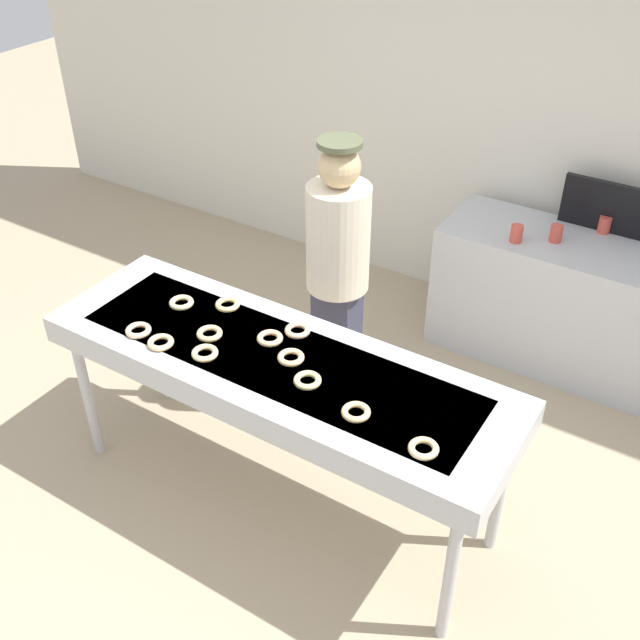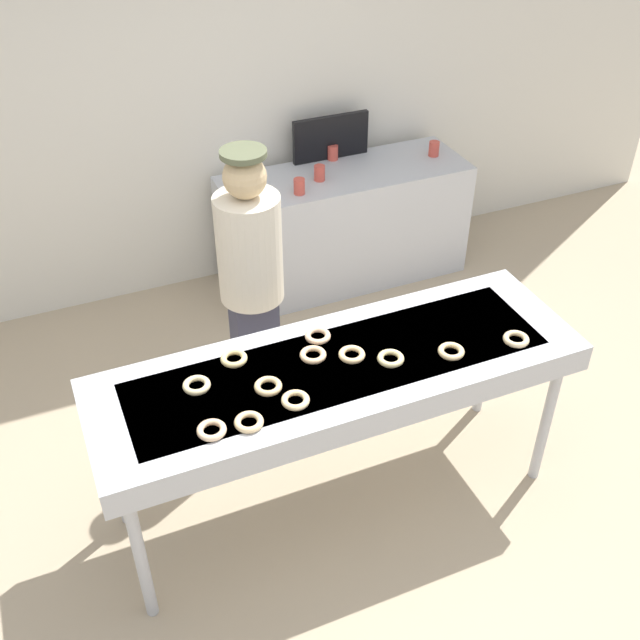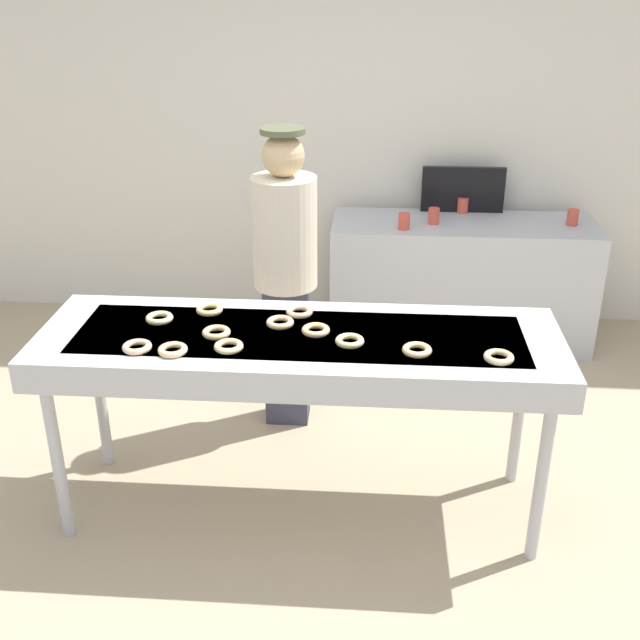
{
  "view_description": "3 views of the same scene",
  "coord_description": "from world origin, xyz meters",
  "px_view_note": "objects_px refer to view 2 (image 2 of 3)",
  "views": [
    {
      "loc": [
        1.64,
        -2.21,
        3.09
      ],
      "look_at": [
        0.11,
        0.2,
        1.07
      ],
      "focal_mm": 42.35,
      "sensor_mm": 36.0,
      "label": 1
    },
    {
      "loc": [
        -1.13,
        -2.43,
        3.19
      ],
      "look_at": [
        0.02,
        0.27,
        0.99
      ],
      "focal_mm": 42.58,
      "sensor_mm": 36.0,
      "label": 2
    },
    {
      "loc": [
        0.31,
        -3.02,
        2.41
      ],
      "look_at": [
        0.08,
        0.2,
        0.91
      ],
      "focal_mm": 43.03,
      "sensor_mm": 36.0,
      "label": 3
    }
  ],
  "objects_px": {
    "paper_cup_0": "(299,186)",
    "paper_cup_1": "(319,173)",
    "plain_donut_4": "(391,358)",
    "plain_donut_3": "(197,385)",
    "plain_donut_0": "(318,336)",
    "paper_cup_2": "(434,149)",
    "menu_display": "(331,137)",
    "plain_donut_1": "(295,400)",
    "plain_donut_7": "(268,386)",
    "prep_counter": "(344,226)",
    "plain_donut_5": "(516,339)",
    "plain_donut_8": "(451,351)",
    "plain_donut_11": "(313,355)",
    "plain_donut_6": "(212,430)",
    "fryer_conveyor": "(339,375)",
    "plain_donut_10": "(352,355)",
    "plain_donut_2": "(234,359)",
    "plain_donut_9": "(249,422)",
    "paper_cup_3": "(333,153)",
    "worker_baker": "(251,277)"
  },
  "relations": [
    {
      "from": "plain_donut_9",
      "to": "prep_counter",
      "type": "xyz_separation_m",
      "value": [
        1.43,
        2.16,
        -0.52
      ]
    },
    {
      "from": "plain_donut_6",
      "to": "plain_donut_1",
      "type": "bearing_deg",
      "value": 4.76
    },
    {
      "from": "plain_donut_3",
      "to": "plain_donut_10",
      "type": "bearing_deg",
      "value": -5.99
    },
    {
      "from": "plain_donut_3",
      "to": "menu_display",
      "type": "xyz_separation_m",
      "value": [
        1.57,
        2.1,
        0.06
      ]
    },
    {
      "from": "menu_display",
      "to": "plain_donut_5",
      "type": "bearing_deg",
      "value": -91.88
    },
    {
      "from": "prep_counter",
      "to": "paper_cup_2",
      "type": "relative_size",
      "value": 16.67
    },
    {
      "from": "plain_donut_6",
      "to": "plain_donut_7",
      "type": "bearing_deg",
      "value": 27.93
    },
    {
      "from": "plain_donut_8",
      "to": "paper_cup_1",
      "type": "relative_size",
      "value": 1.18
    },
    {
      "from": "plain_donut_11",
      "to": "prep_counter",
      "type": "xyz_separation_m",
      "value": [
        1.01,
        1.86,
        -0.52
      ]
    },
    {
      "from": "plain_donut_1",
      "to": "paper_cup_3",
      "type": "distance_m",
      "value": 2.63
    },
    {
      "from": "plain_donut_4",
      "to": "paper_cup_1",
      "type": "relative_size",
      "value": 1.18
    },
    {
      "from": "paper_cup_0",
      "to": "paper_cup_1",
      "type": "relative_size",
      "value": 1.0
    },
    {
      "from": "plain_donut_6",
      "to": "plain_donut_7",
      "type": "relative_size",
      "value": 1.0
    },
    {
      "from": "plain_donut_1",
      "to": "paper_cup_2",
      "type": "xyz_separation_m",
      "value": [
        1.9,
        2.11,
        -0.04
      ]
    },
    {
      "from": "plain_donut_0",
      "to": "menu_display",
      "type": "distance_m",
      "value": 2.2
    },
    {
      "from": "plain_donut_5",
      "to": "plain_donut_3",
      "type": "bearing_deg",
      "value": 169.45
    },
    {
      "from": "paper_cup_1",
      "to": "plain_donut_3",
      "type": "bearing_deg",
      "value": -126.92
    },
    {
      "from": "fryer_conveyor",
      "to": "prep_counter",
      "type": "xyz_separation_m",
      "value": [
        0.92,
        1.94,
        -0.43
      ]
    },
    {
      "from": "fryer_conveyor",
      "to": "plain_donut_2",
      "type": "xyz_separation_m",
      "value": [
        -0.44,
        0.2,
        0.09
      ]
    },
    {
      "from": "plain_donut_9",
      "to": "paper_cup_1",
      "type": "distance_m",
      "value": 2.45
    },
    {
      "from": "plain_donut_11",
      "to": "paper_cup_1",
      "type": "relative_size",
      "value": 1.18
    },
    {
      "from": "plain_donut_1",
      "to": "paper_cup_2",
      "type": "distance_m",
      "value": 2.84
    },
    {
      "from": "plain_donut_4",
      "to": "plain_donut_9",
      "type": "distance_m",
      "value": 0.75
    },
    {
      "from": "plain_donut_6",
      "to": "prep_counter",
      "type": "relative_size",
      "value": 0.07
    },
    {
      "from": "plain_donut_0",
      "to": "plain_donut_5",
      "type": "relative_size",
      "value": 1.0
    },
    {
      "from": "plain_donut_2",
      "to": "plain_donut_9",
      "type": "height_order",
      "value": "same"
    },
    {
      "from": "plain_donut_3",
      "to": "plain_donut_4",
      "type": "xyz_separation_m",
      "value": [
        0.88,
        -0.17,
        0.0
      ]
    },
    {
      "from": "plain_donut_5",
      "to": "paper_cup_0",
      "type": "bearing_deg",
      "value": 99.61
    },
    {
      "from": "plain_donut_5",
      "to": "prep_counter",
      "type": "xyz_separation_m",
      "value": [
        0.08,
        2.13,
        -0.52
      ]
    },
    {
      "from": "plain_donut_9",
      "to": "prep_counter",
      "type": "relative_size",
      "value": 0.07
    },
    {
      "from": "plain_donut_9",
      "to": "paper_cup_0",
      "type": "distance_m",
      "value": 2.24
    },
    {
      "from": "plain_donut_11",
      "to": "paper_cup_1",
      "type": "height_order",
      "value": "plain_donut_11"
    },
    {
      "from": "paper_cup_0",
      "to": "plain_donut_9",
      "type": "bearing_deg",
      "value": -117.18
    },
    {
      "from": "prep_counter",
      "to": "paper_cup_1",
      "type": "relative_size",
      "value": 16.67
    },
    {
      "from": "paper_cup_0",
      "to": "plain_donut_3",
      "type": "bearing_deg",
      "value": -124.62
    },
    {
      "from": "fryer_conveyor",
      "to": "menu_display",
      "type": "distance_m",
      "value": 2.38
    },
    {
      "from": "plain_donut_4",
      "to": "worker_baker",
      "type": "height_order",
      "value": "worker_baker"
    },
    {
      "from": "plain_donut_2",
      "to": "paper_cup_0",
      "type": "relative_size",
      "value": 1.18
    },
    {
      "from": "plain_donut_1",
      "to": "plain_donut_7",
      "type": "relative_size",
      "value": 1.0
    },
    {
      "from": "plain_donut_10",
      "to": "paper_cup_3",
      "type": "height_order",
      "value": "plain_donut_10"
    },
    {
      "from": "plain_donut_6",
      "to": "paper_cup_1",
      "type": "relative_size",
      "value": 1.18
    },
    {
      "from": "plain_donut_3",
      "to": "plain_donut_0",
      "type": "bearing_deg",
      "value": 10.38
    },
    {
      "from": "prep_counter",
      "to": "plain_donut_10",
      "type": "bearing_deg",
      "value": -113.79
    },
    {
      "from": "fryer_conveyor",
      "to": "plain_donut_10",
      "type": "bearing_deg",
      "value": 12.49
    },
    {
      "from": "paper_cup_2",
      "to": "menu_display",
      "type": "distance_m",
      "value": 0.75
    },
    {
      "from": "plain_donut_1",
      "to": "paper_cup_3",
      "type": "height_order",
      "value": "plain_donut_1"
    },
    {
      "from": "menu_display",
      "to": "plain_donut_4",
      "type": "bearing_deg",
      "value": -106.99
    },
    {
      "from": "plain_donut_5",
      "to": "plain_donut_8",
      "type": "distance_m",
      "value": 0.34
    },
    {
      "from": "plain_donut_1",
      "to": "plain_donut_9",
      "type": "xyz_separation_m",
      "value": [
        -0.23,
        -0.05,
        0.0
      ]
    },
    {
      "from": "menu_display",
      "to": "paper_cup_2",
      "type": "bearing_deg",
      "value": -20.04
    }
  ]
}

